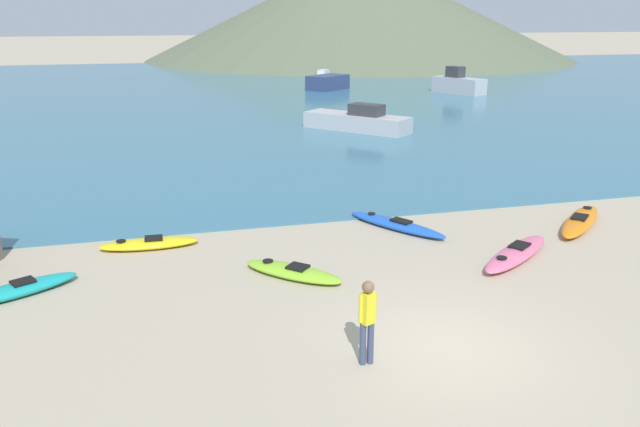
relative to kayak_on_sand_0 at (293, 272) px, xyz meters
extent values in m
plane|color=tan|center=(2.19, -4.03, -0.14)|extent=(400.00, 400.00, 0.00)
cube|color=teal|center=(2.19, 38.81, -0.11)|extent=(160.00, 70.00, 0.06)
cone|color=#5B664C|center=(26.52, 76.23, 7.00)|extent=(61.06, 61.06, 14.28)
ellipsoid|color=#8CCC2D|center=(0.00, 0.00, 0.00)|extent=(2.44, 2.36, 0.27)
cube|color=black|center=(0.10, -0.09, 0.16)|extent=(0.63, 0.63, 0.05)
cylinder|color=black|center=(-0.53, 0.50, 0.14)|extent=(0.26, 0.26, 0.02)
ellipsoid|color=teal|center=(-6.27, 0.55, 0.01)|extent=(2.71, 1.89, 0.29)
cube|color=black|center=(-6.15, 0.62, 0.17)|extent=(0.61, 0.56, 0.05)
ellipsoid|color=blue|center=(3.73, 2.71, 0.00)|extent=(2.36, 3.24, 0.27)
cube|color=black|center=(3.83, 2.56, 0.16)|extent=(0.62, 0.71, 0.05)
cylinder|color=black|center=(3.23, 3.50, 0.15)|extent=(0.22, 0.22, 0.02)
ellipsoid|color=orange|center=(9.19, 1.53, 0.02)|extent=(3.15, 2.96, 0.32)
cube|color=black|center=(9.05, 1.41, 0.21)|extent=(0.75, 0.74, 0.05)
cylinder|color=black|center=(9.92, 2.20, 0.20)|extent=(0.26, 0.26, 0.02)
ellipsoid|color=#E5668C|center=(5.87, -0.35, 0.02)|extent=(3.16, 2.55, 0.31)
cube|color=black|center=(6.01, -0.25, 0.20)|extent=(0.73, 0.68, 0.05)
cylinder|color=black|center=(5.12, -0.88, 0.19)|extent=(0.26, 0.26, 0.02)
ellipsoid|color=yellow|center=(-3.38, 2.92, -0.01)|extent=(2.65, 0.79, 0.26)
cube|color=black|center=(-3.25, 2.92, 0.14)|extent=(0.48, 0.41, 0.05)
cylinder|color=black|center=(-4.11, 2.94, 0.13)|extent=(0.26, 0.26, 0.02)
cylinder|color=#384260|center=(0.37, -4.20, 0.27)|extent=(0.12, 0.12, 0.82)
cylinder|color=#384260|center=(0.51, -4.20, 0.27)|extent=(0.12, 0.12, 0.82)
cube|color=yellow|center=(0.44, -4.20, 0.98)|extent=(0.28, 0.26, 0.58)
cylinder|color=yellow|center=(0.32, -4.20, 0.99)|extent=(0.09, 0.09, 0.55)
cylinder|color=yellow|center=(0.56, -4.20, 0.99)|extent=(0.09, 0.09, 0.55)
sphere|color=brown|center=(0.44, -4.20, 1.38)|extent=(0.22, 0.22, 0.22)
cube|color=#B2B2B7|center=(20.90, 32.79, 0.54)|extent=(3.16, 4.69, 1.23)
cube|color=#333338|center=(20.72, 33.20, 1.58)|extent=(1.37, 1.59, 0.86)
cube|color=#B2B2B7|center=(7.66, 18.63, 0.36)|extent=(5.20, 5.62, 0.86)
cube|color=#333338|center=(8.05, 18.18, 1.09)|extent=(1.94, 2.02, 0.61)
cube|color=white|center=(11.80, 41.60, 0.32)|extent=(3.32, 3.76, 0.78)
cube|color=silver|center=(12.03, 41.90, 0.98)|extent=(1.28, 1.35, 0.55)
cube|color=navy|center=(11.34, 37.93, 0.52)|extent=(4.10, 3.88, 1.19)
camera|label=1|loc=(-2.93, -13.68, 5.93)|focal=35.00mm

